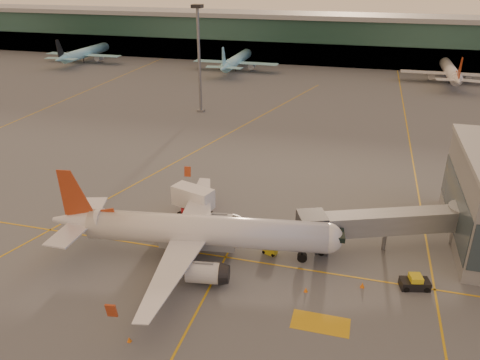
% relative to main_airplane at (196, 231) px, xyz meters
% --- Properties ---
extents(ground, '(600.00, 600.00, 0.00)m').
position_rel_main_airplane_xyz_m(ground, '(-1.44, -4.35, -3.62)').
color(ground, '#4C4F54').
rests_on(ground, ground).
extents(taxi_markings, '(100.12, 173.00, 0.01)m').
position_rel_main_airplane_xyz_m(taxi_markings, '(-8.76, 40.14, -3.61)').
color(taxi_markings, '#C89612').
rests_on(taxi_markings, ground).
extents(terminal, '(400.00, 20.00, 17.60)m').
position_rel_main_airplane_xyz_m(terminal, '(-1.44, 137.44, 5.15)').
color(terminal, '#19382D').
rests_on(terminal, ground).
extents(mast_west_near, '(2.40, 2.40, 25.60)m').
position_rel_main_airplane_xyz_m(mast_west_near, '(-21.44, 61.65, 11.25)').
color(mast_west_near, slate).
rests_on(mast_west_near, ground).
extents(distant_aircraft_row, '(350.00, 34.00, 13.00)m').
position_rel_main_airplane_xyz_m(distant_aircraft_row, '(9.39, 113.65, -3.62)').
color(distant_aircraft_row, '#8DDBEC').
rests_on(distant_aircraft_row, ground).
extents(main_airplane, '(36.80, 33.33, 11.13)m').
position_rel_main_airplane_xyz_m(main_airplane, '(0.00, 0.00, 0.00)').
color(main_airplane, silver).
rests_on(main_airplane, ground).
extents(jet_bridge, '(23.23, 11.54, 5.62)m').
position_rel_main_airplane_xyz_m(jet_bridge, '(24.12, 8.35, 0.22)').
color(jet_bridge, slate).
rests_on(jet_bridge, ground).
extents(catering_truck, '(6.57, 4.32, 4.70)m').
position_rel_main_airplane_xyz_m(catering_truck, '(-3.96, 9.51, -0.94)').
color(catering_truck, '#AE1820').
rests_on(catering_truck, ground).
extents(gpu_cart, '(1.99, 1.55, 1.02)m').
position_rel_main_airplane_xyz_m(gpu_cart, '(8.83, 2.94, -3.12)').
color(gpu_cart, yellow).
rests_on(gpu_cart, ground).
extents(pushback_tug, '(3.56, 2.44, 1.67)m').
position_rel_main_airplane_xyz_m(pushback_tug, '(26.31, 0.39, -2.94)').
color(pushback_tug, black).
rests_on(pushback_tug, ground).
extents(cone_nose, '(0.50, 0.50, 0.64)m').
position_rel_main_airplane_xyz_m(cone_nose, '(20.53, -1.06, -3.31)').
color(cone_nose, orange).
rests_on(cone_nose, ground).
extents(cone_tail, '(0.43, 0.43, 0.54)m').
position_rel_main_airplane_xyz_m(cone_tail, '(-19.73, -0.94, -3.35)').
color(cone_tail, orange).
rests_on(cone_tail, ground).
extents(cone_wing_right, '(0.43, 0.43, 0.55)m').
position_rel_main_airplane_xyz_m(cone_wing_right, '(-1.36, -15.90, -3.35)').
color(cone_wing_right, orange).
rests_on(cone_wing_right, ground).
extents(cone_fwd, '(0.43, 0.43, 0.55)m').
position_rel_main_airplane_xyz_m(cone_fwd, '(14.36, -3.58, -3.35)').
color(cone_fwd, orange).
rests_on(cone_fwd, ground).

